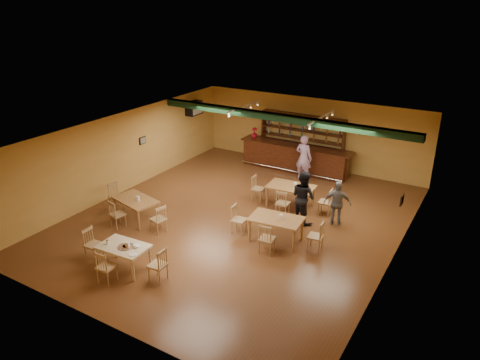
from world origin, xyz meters
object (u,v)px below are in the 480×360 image
Objects in this scene: near_table at (125,257)px; dining_table_d at (276,230)px; dining_table_b at (291,197)px; patron_right_a at (303,197)px; dining_table_c at (136,210)px; bar_counter at (295,158)px; patron_bar at (304,158)px.

dining_table_d is at bearing 47.24° from near_table.
near_table is at bearing -114.71° from dining_table_b.
patron_right_a reaches higher than dining_table_d.
dining_table_c is 4.73m from dining_table_d.
bar_counter is at bearing 81.55° from near_table.
patron_bar is (1.59, 8.43, 0.58)m from near_table.
dining_table_d is (0.63, -2.40, -0.01)m from dining_table_b.
bar_counter is at bearing -43.47° from patron_bar.
dining_table_d is at bearing 109.32° from patron_bar.
patron_right_a is (3.03, 5.06, 0.53)m from near_table.
bar_counter is 4.73m from patron_right_a.
patron_right_a is at bearing 42.69° from dining_table_c.
dining_table_d is 1.17× the size of near_table.
patron_bar is (0.73, -0.83, 0.38)m from bar_counter.
near_table is at bearing -135.37° from dining_table_d.
bar_counter is 3.02× the size of dining_table_b.
dining_table_b is at bearing 109.01° from patron_bar.
dining_table_c is 1.13× the size of near_table.
dining_table_c is at bearing -110.61° from bar_counter.
dining_table_b is at bearing 98.90° from dining_table_d.
patron_bar is 1.06× the size of patron_right_a.
patron_right_a reaches higher than dining_table_c.
near_table is at bearing -95.28° from bar_counter.
dining_table_d is (4.60, 1.10, 0.01)m from dining_table_c.
patron_bar is at bearing -48.45° from bar_counter.
bar_counter is at bearing -37.88° from patron_right_a.
dining_table_c is 5.51m from patron_right_a.
bar_counter reaches higher than dining_table_d.
dining_table_c is (-3.97, -3.51, -0.02)m from dining_table_b.
dining_table_d is (2.00, -5.80, -0.17)m from bar_counter.
dining_table_b is at bearing 66.02° from near_table.
dining_table_c is 0.80× the size of patron_bar.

